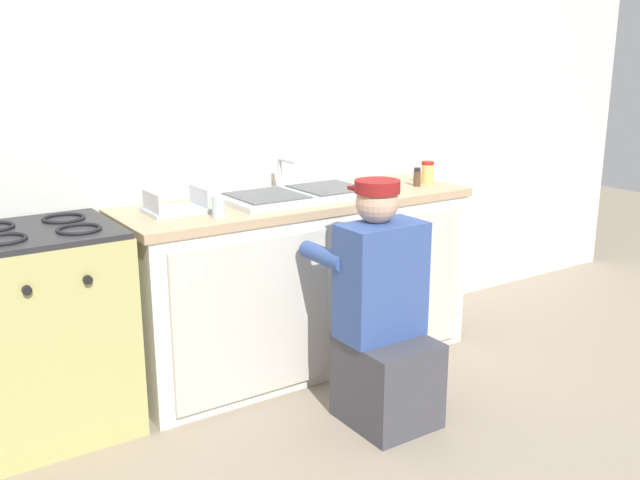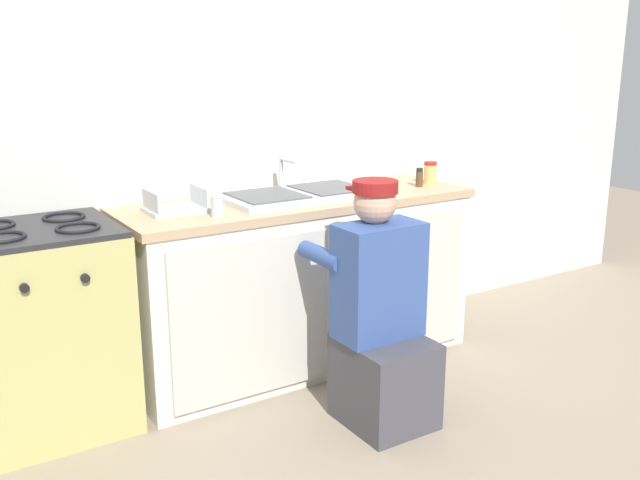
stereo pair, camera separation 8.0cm
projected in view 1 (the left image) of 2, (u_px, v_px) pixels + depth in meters
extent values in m
plane|color=gray|center=(331.00, 380.00, 3.68)|extent=(12.00, 12.00, 0.00)
cube|color=silver|center=(264.00, 126.00, 3.88)|extent=(6.00, 0.10, 2.50)
cube|color=silver|center=(299.00, 285.00, 3.81)|extent=(1.85, 0.60, 0.87)
cube|color=beige|center=(254.00, 320.00, 3.32)|extent=(0.81, 0.02, 0.76)
cube|color=beige|center=(401.00, 286.00, 3.79)|extent=(0.81, 0.02, 0.76)
cube|color=tan|center=(299.00, 202.00, 3.69)|extent=(1.89, 0.62, 0.04)
cube|color=silver|center=(299.00, 195.00, 3.68)|extent=(0.80, 0.44, 0.03)
cube|color=#4C4F51|center=(266.00, 195.00, 3.57)|extent=(0.33, 0.35, 0.01)
cube|color=#4C4F51|center=(329.00, 188.00, 3.78)|extent=(0.33, 0.35, 0.01)
cylinder|color=#B7BABF|center=(280.00, 176.00, 3.81)|extent=(0.02, 0.02, 0.18)
cylinder|color=#B7BABF|center=(287.00, 161.00, 3.73)|extent=(0.02, 0.16, 0.02)
cube|color=tan|center=(46.00, 335.00, 3.10)|extent=(0.66, 0.60, 0.90)
cube|color=#262628|center=(35.00, 232.00, 2.98)|extent=(0.64, 0.59, 0.02)
torus|color=black|center=(3.00, 239.00, 2.80)|extent=(0.19, 0.19, 0.02)
torus|color=black|center=(79.00, 229.00, 2.96)|extent=(0.19, 0.19, 0.02)
torus|color=black|center=(64.00, 218.00, 3.16)|extent=(0.19, 0.19, 0.02)
cylinder|color=black|center=(27.00, 290.00, 2.71)|extent=(0.04, 0.02, 0.04)
cylinder|color=black|center=(88.00, 280.00, 2.83)|extent=(0.04, 0.02, 0.04)
cube|color=#3F3F47|center=(387.00, 380.00, 3.22)|extent=(0.36, 0.40, 0.40)
cube|color=#334C8C|center=(381.00, 280.00, 3.15)|extent=(0.38, 0.22, 0.52)
sphere|color=tan|center=(377.00, 203.00, 3.10)|extent=(0.19, 0.19, 0.19)
cylinder|color=maroon|center=(377.00, 186.00, 3.08)|extent=(0.20, 0.20, 0.06)
cube|color=maroon|center=(365.00, 188.00, 3.15)|extent=(0.13, 0.09, 0.02)
cylinder|color=#334C8C|center=(324.00, 256.00, 3.20)|extent=(0.08, 0.30, 0.08)
cylinder|color=#334C8C|center=(383.00, 245.00, 3.38)|extent=(0.08, 0.30, 0.08)
cube|color=#B2B7BC|center=(176.00, 211.00, 3.34)|extent=(0.28, 0.22, 0.02)
cube|color=#B2B7BC|center=(152.00, 203.00, 3.27)|extent=(0.01, 0.21, 0.10)
cube|color=#B2B7BC|center=(199.00, 197.00, 3.40)|extent=(0.01, 0.21, 0.10)
cylinder|color=#513823|center=(417.00, 179.00, 3.99)|extent=(0.04, 0.04, 0.08)
cylinder|color=black|center=(417.00, 169.00, 3.98)|extent=(0.04, 0.04, 0.02)
cylinder|color=#DBB760|center=(427.00, 174.00, 4.07)|extent=(0.07, 0.07, 0.11)
cylinder|color=#B21E19|center=(428.00, 163.00, 4.05)|extent=(0.07, 0.07, 0.02)
cube|color=black|center=(381.00, 188.00, 3.94)|extent=(0.07, 0.14, 0.01)
cube|color=green|center=(381.00, 186.00, 3.94)|extent=(0.06, 0.12, 0.00)
cylinder|color=#ADC6CC|center=(219.00, 207.00, 3.23)|extent=(0.06, 0.06, 0.10)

